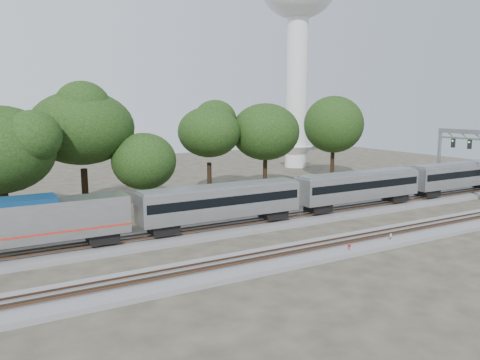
# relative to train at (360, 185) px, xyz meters

# --- Properties ---
(ground) EXTENTS (160.00, 160.00, 0.00)m
(ground) POSITION_rel_train_xyz_m (-18.79, -6.00, -3.13)
(ground) COLOR #383328
(ground) RESTS_ON ground
(track_far) EXTENTS (160.00, 5.00, 0.73)m
(track_far) POSITION_rel_train_xyz_m (-18.79, 0.00, -2.92)
(track_far) COLOR slate
(track_far) RESTS_ON ground
(track_near) EXTENTS (160.00, 5.00, 0.73)m
(track_near) POSITION_rel_train_xyz_m (-18.79, -10.00, -2.92)
(track_near) COLOR slate
(track_near) RESTS_ON ground
(train) EXTENTS (87.64, 3.02, 4.45)m
(train) POSITION_rel_train_xyz_m (0.00, 0.00, 0.00)
(train) COLOR silver
(train) RESTS_ON ground
(switch_stand_red) EXTENTS (0.29, 0.10, 0.93)m
(switch_stand_red) POSITION_rel_train_xyz_m (-12.44, -11.81, -2.54)
(switch_stand_red) COLOR #512D19
(switch_stand_red) RESTS_ON ground
(switch_stand_white) EXTENTS (0.31, 0.10, 0.98)m
(switch_stand_white) POSITION_rel_train_xyz_m (-7.01, -11.31, -2.50)
(switch_stand_white) COLOR #512D19
(switch_stand_white) RESTS_ON ground
(switch_lever) EXTENTS (0.58, 0.47, 0.30)m
(switch_lever) POSITION_rel_train_xyz_m (-11.47, -11.11, -2.98)
(switch_lever) COLOR #512D19
(switch_lever) RESTS_ON ground
(water_tower) EXTENTS (15.01, 15.01, 41.56)m
(water_tower) POSITION_rel_train_xyz_m (17.48, 36.49, 27.66)
(water_tower) COLOR silver
(water_tower) RESTS_ON ground
(signal_gantry) EXTENTS (0.64, 7.58, 9.22)m
(signal_gantry) POSITION_rel_train_xyz_m (18.51, 0.00, 3.59)
(signal_gantry) COLOR gray
(signal_gantry) RESTS_ON ground
(tree_2) EXTENTS (8.35, 8.35, 11.77)m
(tree_2) POSITION_rel_train_xyz_m (-36.99, 10.05, 5.07)
(tree_2) COLOR black
(tree_2) RESTS_ON ground
(tree_3) EXTENTS (10.10, 10.10, 14.24)m
(tree_3) POSITION_rel_train_xyz_m (-28.56, 14.06, 6.80)
(tree_3) COLOR black
(tree_3) RESTS_ON ground
(tree_4) EXTENTS (6.31, 6.31, 8.89)m
(tree_4) POSITION_rel_train_xyz_m (-22.68, 10.52, 3.05)
(tree_4) COLOR black
(tree_4) RESTS_ON ground
(tree_5) EXTENTS (9.03, 9.03, 12.73)m
(tree_5) POSITION_rel_train_xyz_m (-11.76, 16.31, 5.74)
(tree_5) COLOR black
(tree_5) RESTS_ON ground
(tree_6) EXTENTS (8.89, 8.89, 12.53)m
(tree_6) POSITION_rel_train_xyz_m (-3.58, 15.12, 5.60)
(tree_6) COLOR black
(tree_6) RESTS_ON ground
(tree_7) EXTENTS (9.40, 9.40, 13.26)m
(tree_7) POSITION_rel_train_xyz_m (13.25, 20.31, 6.11)
(tree_7) COLOR black
(tree_7) RESTS_ON ground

